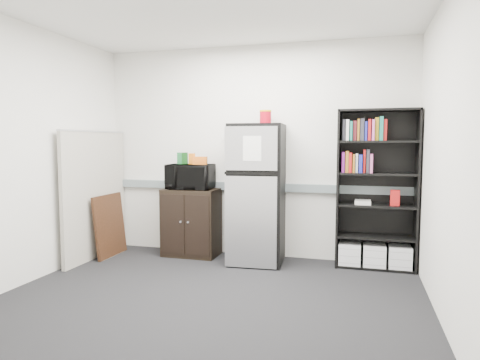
{
  "coord_description": "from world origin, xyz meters",
  "views": [
    {
      "loc": [
        1.34,
        -3.62,
        1.47
      ],
      "look_at": [
        0.07,
        0.9,
        1.06
      ],
      "focal_mm": 32.0,
      "sensor_mm": 36.0,
      "label": 1
    }
  ],
  "objects_px": {
    "cubicle_partition": "(95,194)",
    "cabinet": "(191,222)",
    "refrigerator": "(257,194)",
    "bookshelf": "(376,191)",
    "microwave": "(190,177)"
  },
  "relations": [
    {
      "from": "cabinet",
      "to": "refrigerator",
      "type": "distance_m",
      "value": 0.99
    },
    {
      "from": "cubicle_partition",
      "to": "cabinet",
      "type": "height_order",
      "value": "cubicle_partition"
    },
    {
      "from": "microwave",
      "to": "refrigerator",
      "type": "height_order",
      "value": "refrigerator"
    },
    {
      "from": "bookshelf",
      "to": "microwave",
      "type": "height_order",
      "value": "bookshelf"
    },
    {
      "from": "cubicle_partition",
      "to": "microwave",
      "type": "distance_m",
      "value": 1.23
    },
    {
      "from": "microwave",
      "to": "refrigerator",
      "type": "relative_size",
      "value": 0.34
    },
    {
      "from": "refrigerator",
      "to": "cubicle_partition",
      "type": "bearing_deg",
      "value": -174.37
    },
    {
      "from": "bookshelf",
      "to": "cabinet",
      "type": "distance_m",
      "value": 2.34
    },
    {
      "from": "cabinet",
      "to": "cubicle_partition",
      "type": "bearing_deg",
      "value": -159.71
    },
    {
      "from": "cubicle_partition",
      "to": "refrigerator",
      "type": "height_order",
      "value": "refrigerator"
    },
    {
      "from": "cabinet",
      "to": "microwave",
      "type": "distance_m",
      "value": 0.6
    },
    {
      "from": "cubicle_partition",
      "to": "microwave",
      "type": "height_order",
      "value": "cubicle_partition"
    },
    {
      "from": "bookshelf",
      "to": "cabinet",
      "type": "height_order",
      "value": "bookshelf"
    },
    {
      "from": "cubicle_partition",
      "to": "cabinet",
      "type": "bearing_deg",
      "value": 20.29
    },
    {
      "from": "cubicle_partition",
      "to": "microwave",
      "type": "relative_size",
      "value": 2.82
    }
  ]
}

